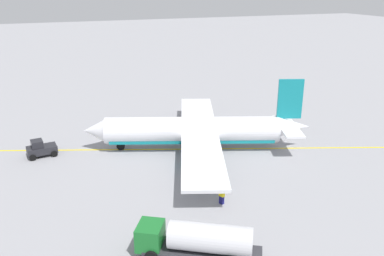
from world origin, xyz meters
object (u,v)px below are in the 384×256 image
object	(u,v)px
safety_cone_nose	(112,135)
safety_cone_wingtip	(103,130)
airplane	(196,131)
pushback_tug	(41,149)
fuel_tanker	(197,240)
refueling_worker	(222,196)

from	to	relation	value
safety_cone_nose	safety_cone_wingtip	distance (m)	2.34
airplane	pushback_tug	bearing A→B (deg)	-14.62
airplane	safety_cone_nose	size ratio (longest dim) A/B	53.53
fuel_tanker	pushback_tug	size ratio (longest dim) A/B	2.58
safety_cone_wingtip	fuel_tanker	bearing A→B (deg)	94.40
safety_cone_nose	safety_cone_wingtip	xyz separation A→B (m)	(0.93, -2.15, 0.07)
safety_cone_wingtip	pushback_tug	bearing A→B (deg)	33.17
pushback_tug	refueling_worker	xyz separation A→B (m)	(-16.57, 19.06, -0.19)
refueling_worker	fuel_tanker	bearing A→B (deg)	52.05
airplane	fuel_tanker	bearing A→B (deg)	68.65
pushback_tug	refueling_worker	bearing A→B (deg)	131.01
pushback_tug	safety_cone_wingtip	distance (m)	10.42
fuel_tanker	refueling_worker	distance (m)	8.86
fuel_tanker	refueling_worker	size ratio (longest dim) A/B	5.76
pushback_tug	safety_cone_nose	xyz separation A→B (m)	(-9.64, -3.55, -0.71)
airplane	safety_cone_wingtip	world-z (taller)	airplane
fuel_tanker	refueling_worker	xyz separation A→B (m)	(-5.42, -6.95, -0.90)
refueling_worker	safety_cone_wingtip	xyz separation A→B (m)	(7.86, -24.75, -0.46)
fuel_tanker	pushback_tug	bearing A→B (deg)	-66.80
fuel_tanker	safety_cone_wingtip	world-z (taller)	fuel_tanker
fuel_tanker	refueling_worker	bearing A→B (deg)	-127.95
airplane	safety_cone_nose	xyz separation A→B (m)	(9.71, -8.59, -2.26)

